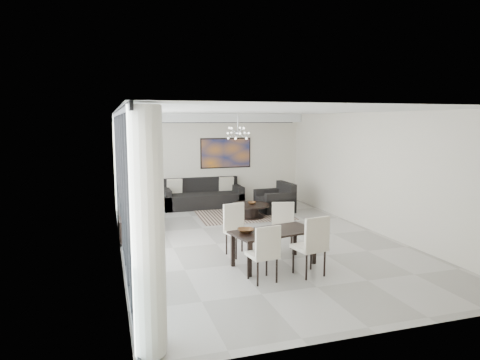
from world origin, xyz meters
name	(u,v)px	position (x,y,z in m)	size (l,w,h in m)	color
room_shell	(277,176)	(0.46, 0.00, 1.45)	(6.00, 9.00, 2.90)	#A8A39B
window_wall	(125,182)	(-2.86, 0.00, 1.47)	(0.37, 8.95, 2.90)	white
soffit	(212,118)	(0.00, 4.30, 2.77)	(5.98, 0.40, 0.26)	white
painting	(226,153)	(0.50, 4.47, 1.65)	(1.68, 0.04, 0.98)	#BF6A1A
chandelier	(238,133)	(0.30, 2.50, 2.35)	(0.66, 0.66, 0.71)	silver
rug	(243,215)	(0.50, 2.60, 0.01)	(2.61, 2.01, 0.01)	black
coffee_table	(250,210)	(0.58, 2.23, 0.22)	(1.09, 1.09, 0.38)	black
bowl_coffee	(252,203)	(0.61, 2.18, 0.42)	(0.23, 0.23, 0.07)	brown
sofa_main	(202,197)	(-0.38, 4.08, 0.30)	(2.45, 1.00, 0.89)	black
loveseat	(136,217)	(-2.55, 1.96, 0.28)	(0.91, 1.62, 0.81)	black
armchair	(276,201)	(1.59, 2.82, 0.29)	(1.01, 1.06, 0.85)	black
side_table	(165,197)	(-1.54, 4.15, 0.37)	(0.40, 0.40, 0.55)	black
tv_console	(129,225)	(-2.76, 1.25, 0.27)	(0.48, 1.71, 0.54)	black
television	(135,202)	(-2.60, 1.26, 0.81)	(0.96, 0.13, 0.55)	gray
dining_table	(274,235)	(-0.27, -1.66, 0.57)	(1.71, 1.09, 0.66)	black
dining_chair_sw	(265,250)	(-0.75, -2.45, 0.57)	(0.51, 0.51, 0.99)	beige
dining_chair_se	(313,242)	(0.14, -2.42, 0.62)	(0.58, 0.58, 1.08)	beige
dining_chair_nw	(237,226)	(-0.75, -0.82, 0.60)	(0.58, 0.58, 1.03)	beige
dining_chair_ne	(284,223)	(0.27, -0.86, 0.58)	(0.56, 0.56, 1.00)	beige
bowl_dining	(246,231)	(-0.82, -1.63, 0.70)	(0.30, 0.30, 0.07)	brown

